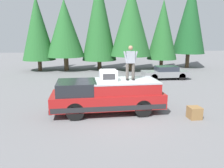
{
  "coord_description": "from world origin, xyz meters",
  "views": [
    {
      "loc": [
        -10.27,
        1.9,
        3.77
      ],
      "look_at": [
        0.82,
        0.31,
        1.35
      ],
      "focal_mm": 35.41,
      "sensor_mm": 36.0,
      "label": 1
    }
  ],
  "objects_px": {
    "compressor_unit": "(108,75)",
    "parked_car_grey": "(165,73)",
    "person_on_truck_bed": "(130,62)",
    "wooden_crate": "(194,113)",
    "pickup_truck": "(108,96)"
  },
  "relations": [
    {
      "from": "parked_car_grey",
      "to": "wooden_crate",
      "type": "relative_size",
      "value": 7.32
    },
    {
      "from": "pickup_truck",
      "to": "wooden_crate",
      "type": "bearing_deg",
      "value": -110.18
    },
    {
      "from": "pickup_truck",
      "to": "parked_car_grey",
      "type": "bearing_deg",
      "value": -37.51
    },
    {
      "from": "parked_car_grey",
      "to": "wooden_crate",
      "type": "xyz_separation_m",
      "value": [
        -9.57,
        2.33,
        -0.3
      ]
    },
    {
      "from": "pickup_truck",
      "to": "person_on_truck_bed",
      "type": "height_order",
      "value": "person_on_truck_bed"
    },
    {
      "from": "wooden_crate",
      "to": "pickup_truck",
      "type": "bearing_deg",
      "value": 69.82
    },
    {
      "from": "compressor_unit",
      "to": "parked_car_grey",
      "type": "xyz_separation_m",
      "value": [
        8.27,
        -6.22,
        -1.35
      ]
    },
    {
      "from": "pickup_truck",
      "to": "person_on_truck_bed",
      "type": "relative_size",
      "value": 3.28
    },
    {
      "from": "compressor_unit",
      "to": "parked_car_grey",
      "type": "distance_m",
      "value": 10.44
    },
    {
      "from": "parked_car_grey",
      "to": "person_on_truck_bed",
      "type": "bearing_deg",
      "value": 147.94
    },
    {
      "from": "compressor_unit",
      "to": "person_on_truck_bed",
      "type": "xyz_separation_m",
      "value": [
        0.11,
        -1.11,
        0.62
      ]
    },
    {
      "from": "compressor_unit",
      "to": "person_on_truck_bed",
      "type": "distance_m",
      "value": 1.28
    },
    {
      "from": "parked_car_grey",
      "to": "wooden_crate",
      "type": "distance_m",
      "value": 9.85
    },
    {
      "from": "parked_car_grey",
      "to": "wooden_crate",
      "type": "height_order",
      "value": "parked_car_grey"
    },
    {
      "from": "pickup_truck",
      "to": "parked_car_grey",
      "type": "distance_m",
      "value": 10.26
    }
  ]
}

